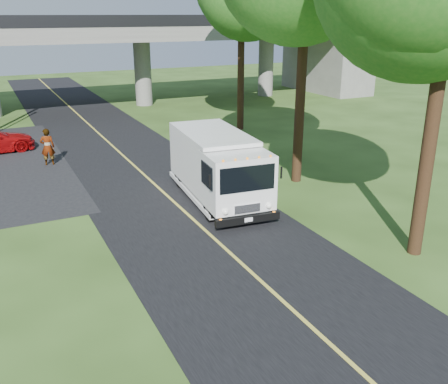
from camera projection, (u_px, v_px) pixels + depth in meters
ground at (290, 308)px, 13.35m from camera, size 120.00×120.00×0.00m
road at (164, 194)px, 21.81m from camera, size 7.00×90.00×0.02m
lane_line at (164, 193)px, 21.80m from camera, size 0.12×90.00×0.01m
overpass at (67, 52)px, 38.88m from camera, size 54.00×10.00×7.30m
step_van at (217, 165)px, 20.62m from camera, size 3.08×6.89×2.81m
pedestrian at (48, 147)px, 25.61m from camera, size 0.77×0.57×1.93m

